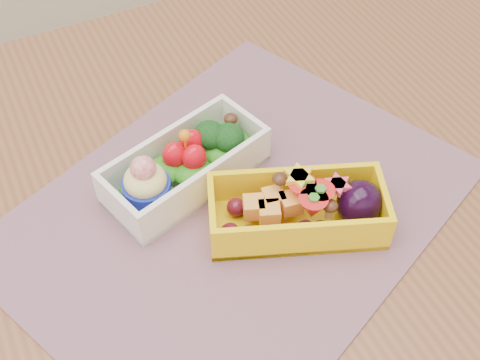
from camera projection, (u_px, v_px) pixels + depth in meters
name	position (u px, v px, depth m)	size (l,w,h in m)	color
table	(204.00, 261.00, 0.75)	(1.20, 0.80, 0.75)	brown
placemat	(236.00, 208.00, 0.68)	(0.48, 0.37, 0.00)	#825A69
bento_white	(185.00, 166.00, 0.68)	(0.20, 0.13, 0.08)	white
bento_yellow	(301.00, 209.00, 0.64)	(0.20, 0.14, 0.06)	yellow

